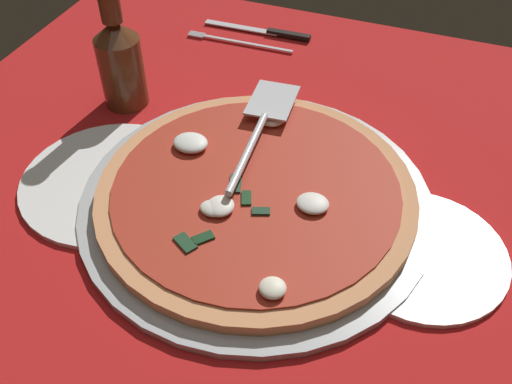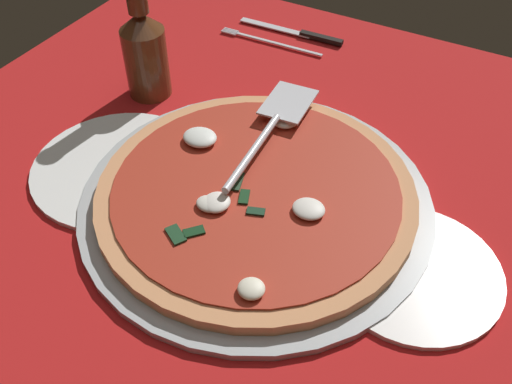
{
  "view_description": "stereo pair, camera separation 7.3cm",
  "coord_description": "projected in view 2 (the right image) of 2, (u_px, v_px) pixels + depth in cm",
  "views": [
    {
      "loc": [
        21.13,
        -50.36,
        53.44
      ],
      "look_at": [
        2.64,
        -1.73,
        2.41
      ],
      "focal_mm": 40.26,
      "sensor_mm": 36.0,
      "label": 1
    },
    {
      "loc": [
        27.73,
        -47.3,
        53.44
      ],
      "look_at": [
        2.64,
        -1.73,
        2.41
      ],
      "focal_mm": 40.26,
      "sensor_mm": 36.0,
      "label": 2
    }
  ],
  "objects": [
    {
      "name": "beer_bottle",
      "position": [
        145.0,
        49.0,
        0.87
      ],
      "size": [
        6.74,
        6.74,
        21.58
      ],
      "color": "#583019",
      "rests_on": "ground_plane"
    },
    {
      "name": "pizza",
      "position": [
        256.0,
        192.0,
        0.73
      ],
      "size": [
        40.65,
        40.65,
        3.25
      ],
      "color": "tan",
      "rests_on": "pizza_pan"
    },
    {
      "name": "pizza_pan",
      "position": [
        256.0,
        201.0,
        0.74
      ],
      "size": [
        45.2,
        45.2,
        1.31
      ],
      "primitive_type": "cylinder",
      "color": "#AFB5B8",
      "rests_on": "ground_plane"
    },
    {
      "name": "dinner_plate_left",
      "position": [
        120.0,
        168.0,
        0.79
      ],
      "size": [
        23.89,
        23.89,
        1.0
      ],
      "primitive_type": "cylinder",
      "color": "white",
      "rests_on": "ground_plane"
    },
    {
      "name": "ground_plane",
      "position": [
        245.0,
        192.0,
        0.77
      ],
      "size": [
        101.32,
        101.32,
        0.8
      ],
      "primitive_type": "cube",
      "color": "red"
    },
    {
      "name": "checker_pattern",
      "position": [
        245.0,
        190.0,
        0.77
      ],
      "size": [
        101.32,
        101.32,
        0.1
      ],
      "color": "white",
      "rests_on": "ground_plane"
    },
    {
      "name": "place_setting_far",
      "position": [
        286.0,
        39.0,
        1.04
      ],
      "size": [
        21.71,
        11.75,
        1.4
      ],
      "rotation": [
        0.0,
        0.0,
        3.17
      ],
      "color": "white",
      "rests_on": "ground_plane"
    },
    {
      "name": "pizza_server",
      "position": [
        272.0,
        125.0,
        0.79
      ],
      "size": [
        6.95,
        25.07,
        1.0
      ],
      "rotation": [
        0.0,
        0.0,
        1.65
      ],
      "color": "silver",
      "rests_on": "pizza"
    },
    {
      "name": "dinner_plate_right",
      "position": [
        414.0,
        272.0,
        0.66
      ],
      "size": [
        20.18,
        20.18,
        1.0
      ],
      "primitive_type": "cylinder",
      "color": "white",
      "rests_on": "ground_plane"
    }
  ]
}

